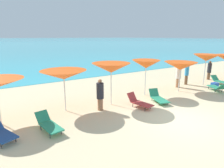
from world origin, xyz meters
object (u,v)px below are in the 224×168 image
object	(u,v)px
lounge_chair_4	(139,102)
umbrella_5	(146,64)
lounge_chair_3	(48,124)
lounge_chair_5	(217,87)
umbrella_6	(180,66)
beachgoer_2	(209,70)
umbrella_3	(64,75)
beachgoer_4	(100,94)
umbrella_4	(111,68)
cooler_box	(215,85)
lounge_chair_6	(158,98)
umbrella_7	(206,58)
lounge_chair_2	(0,133)
beachgoer_0	(187,72)
beachgoer_3	(178,75)
lounge_chair_7	(220,81)

from	to	relation	value
lounge_chair_4	umbrella_5	bearing A→B (deg)	30.63
lounge_chair_3	lounge_chair_5	distance (m)	11.47
umbrella_6	beachgoer_2	bearing A→B (deg)	10.64
umbrella_3	beachgoer_4	bearing A→B (deg)	-29.86
umbrella_4	lounge_chair_5	size ratio (longest dim) A/B	1.44
umbrella_3	beachgoer_2	size ratio (longest dim) A/B	1.37
umbrella_5	cooler_box	xyz separation A→B (m)	(5.81, -1.38, -1.86)
umbrella_4	beachgoer_2	bearing A→B (deg)	3.98
umbrella_3	cooler_box	bearing A→B (deg)	-7.70
lounge_chair_5	lounge_chair_6	xyz separation A→B (m)	(-5.07, 0.67, -0.06)
umbrella_6	umbrella_7	size ratio (longest dim) A/B	1.01
umbrella_6	cooler_box	distance (m)	3.67
umbrella_4	lounge_chair_4	world-z (taller)	umbrella_4
lounge_chair_2	beachgoer_4	bearing A→B (deg)	-12.90
lounge_chair_2	lounge_chair_5	bearing A→B (deg)	-24.10
umbrella_5	lounge_chair_2	world-z (taller)	umbrella_5
umbrella_4	beachgoer_4	size ratio (longest dim) A/B	1.43
umbrella_7	beachgoer_2	world-z (taller)	umbrella_7
lounge_chair_3	cooler_box	world-z (taller)	lounge_chair_3
umbrella_3	umbrella_4	world-z (taller)	umbrella_4
lounge_chair_3	umbrella_6	bearing A→B (deg)	-3.01
umbrella_6	umbrella_3	bearing A→B (deg)	174.74
umbrella_3	lounge_chair_4	xyz separation A→B (m)	(3.53, -1.66, -1.59)
cooler_box	lounge_chair_4	bearing A→B (deg)	-173.63
beachgoer_0	beachgoer_4	distance (m)	8.53
umbrella_5	lounge_chair_2	distance (m)	8.65
umbrella_3	umbrella_6	distance (m)	7.98
umbrella_4	beachgoer_4	distance (m)	1.59
umbrella_7	lounge_chair_5	xyz separation A→B (m)	(-0.92, -1.62, -1.83)
beachgoer_2	beachgoer_3	world-z (taller)	beachgoer_3
beachgoer_2	beachgoer_3	bearing A→B (deg)	-80.60
lounge_chair_4	beachgoer_2	world-z (taller)	beachgoer_2
umbrella_3	beachgoer_3	size ratio (longest dim) A/B	1.28
lounge_chair_7	beachgoer_2	distance (m)	1.90
lounge_chair_7	beachgoer_3	world-z (taller)	beachgoer_3
umbrella_6	beachgoer_2	world-z (taller)	umbrella_6
lounge_chair_7	cooler_box	xyz separation A→B (m)	(-1.15, -0.22, -0.12)
umbrella_5	lounge_chair_5	bearing A→B (deg)	-24.07
beachgoer_4	lounge_chair_7	bearing A→B (deg)	153.98
umbrella_6	lounge_chair_3	distance (m)	9.45
cooler_box	umbrella_6	bearing A→B (deg)	171.60
umbrella_5	beachgoer_2	size ratio (longest dim) A/B	1.38
umbrella_6	lounge_chair_2	world-z (taller)	umbrella_6
lounge_chair_6	beachgoer_0	size ratio (longest dim) A/B	0.87
lounge_chair_7	beachgoer_2	bearing A→B (deg)	73.59
beachgoer_0	lounge_chair_4	bearing A→B (deg)	143.74
umbrella_6	lounge_chair_5	bearing A→B (deg)	-35.20
umbrella_4	lounge_chair_3	xyz separation A→B (m)	(-3.81, -1.24, -1.79)
umbrella_4	lounge_chair_4	distance (m)	2.38
lounge_chair_3	beachgoer_4	size ratio (longest dim) A/B	1.01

